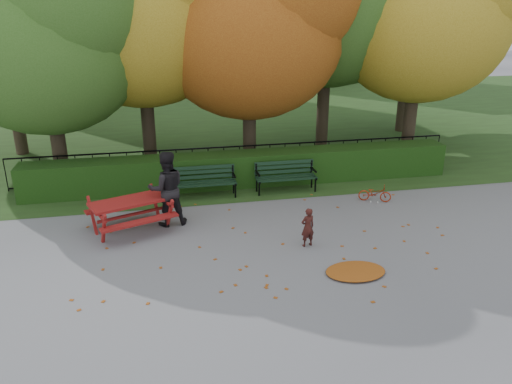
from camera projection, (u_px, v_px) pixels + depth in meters
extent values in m
plane|color=gray|center=(280.00, 250.00, 11.33)|extent=(90.00, 90.00, 0.00)
plane|color=#213716|center=(209.00, 119.00, 24.16)|extent=(90.00, 90.00, 0.00)
cube|color=black|center=(244.00, 169.00, 15.28)|extent=(13.00, 0.90, 1.00)
cube|color=black|center=(240.00, 174.00, 16.16)|extent=(14.00, 0.04, 0.04)
cube|color=black|center=(239.00, 146.00, 15.84)|extent=(14.00, 0.04, 0.04)
cylinder|color=black|center=(24.00, 174.00, 14.79)|extent=(0.03, 0.03, 1.00)
cylinder|color=black|center=(144.00, 167.00, 15.45)|extent=(0.03, 0.03, 1.00)
cylinder|color=black|center=(240.00, 161.00, 16.01)|extent=(0.03, 0.03, 1.00)
cylinder|color=black|center=(328.00, 156.00, 16.58)|extent=(0.03, 0.03, 1.00)
cylinder|color=black|center=(425.00, 150.00, 17.24)|extent=(0.03, 0.03, 1.00)
cylinder|color=#2C221A|center=(58.00, 142.00, 15.15)|extent=(0.44, 0.44, 2.62)
ellipsoid|color=#2E5619|center=(44.00, 46.00, 14.16)|extent=(5.60, 5.60, 5.04)
cylinder|color=#2C221A|center=(148.00, 121.00, 16.66)|extent=(0.44, 0.44, 3.15)
ellipsoid|color=#926E11|center=(140.00, 14.00, 15.47)|extent=(6.40, 6.40, 5.76)
cylinder|color=#2C221A|center=(249.00, 127.00, 16.61)|extent=(0.44, 0.44, 2.80)
ellipsoid|color=maroon|center=(249.00, 33.00, 15.55)|extent=(6.00, 6.00, 5.40)
cylinder|color=#2C221A|center=(323.00, 106.00, 18.25)|extent=(0.44, 0.44, 3.50)
cylinder|color=#2C221A|center=(410.00, 118.00, 17.47)|extent=(0.44, 0.44, 2.97)
ellipsoid|color=#926E11|center=(421.00, 22.00, 16.35)|extent=(5.80, 5.80, 5.22)
cylinder|color=#2C221A|center=(15.00, 109.00, 18.04)|extent=(0.44, 0.44, 3.32)
cylinder|color=#2C221A|center=(404.00, 95.00, 21.45)|extent=(0.44, 0.44, 3.15)
ellipsoid|color=#2E5619|center=(412.00, 11.00, 20.25)|extent=(6.00, 6.00, 5.40)
cube|color=black|center=(206.00, 185.00, 14.07)|extent=(1.80, 0.12, 0.04)
cube|color=black|center=(205.00, 183.00, 14.23)|extent=(1.80, 0.12, 0.04)
cube|color=black|center=(204.00, 181.00, 14.40)|extent=(1.80, 0.12, 0.04)
cube|color=black|center=(204.00, 177.00, 14.44)|extent=(1.80, 0.05, 0.10)
cube|color=black|center=(204.00, 172.00, 14.39)|extent=(1.80, 0.05, 0.10)
cube|color=black|center=(203.00, 167.00, 14.34)|extent=(1.80, 0.05, 0.10)
cube|color=black|center=(175.00, 186.00, 14.08)|extent=(0.05, 0.55, 0.06)
cube|color=black|center=(174.00, 175.00, 14.25)|extent=(0.05, 0.05, 0.41)
cylinder|color=black|center=(176.00, 195.00, 13.98)|extent=(0.05, 0.05, 0.44)
cylinder|color=black|center=(175.00, 190.00, 14.31)|extent=(0.05, 0.05, 0.44)
cube|color=black|center=(174.00, 179.00, 14.03)|extent=(0.05, 0.45, 0.04)
cube|color=black|center=(234.00, 182.00, 14.40)|extent=(0.05, 0.55, 0.06)
cube|color=black|center=(233.00, 172.00, 14.57)|extent=(0.05, 0.05, 0.41)
cylinder|color=black|center=(235.00, 190.00, 14.30)|extent=(0.05, 0.05, 0.44)
cylinder|color=black|center=(233.00, 186.00, 14.63)|extent=(0.05, 0.05, 0.44)
cube|color=black|center=(234.00, 175.00, 14.35)|extent=(0.05, 0.45, 0.04)
cube|color=black|center=(288.00, 180.00, 14.52)|extent=(1.80, 0.12, 0.04)
cube|color=black|center=(286.00, 178.00, 14.68)|extent=(1.80, 0.12, 0.04)
cube|color=black|center=(285.00, 176.00, 14.85)|extent=(1.80, 0.12, 0.04)
cube|color=black|center=(284.00, 171.00, 14.89)|extent=(1.80, 0.05, 0.10)
cube|color=black|center=(284.00, 167.00, 14.84)|extent=(1.80, 0.05, 0.10)
cube|color=black|center=(284.00, 162.00, 14.79)|extent=(1.80, 0.05, 0.10)
cube|color=black|center=(258.00, 180.00, 14.53)|extent=(0.05, 0.55, 0.06)
cube|color=black|center=(256.00, 170.00, 14.70)|extent=(0.05, 0.05, 0.41)
cylinder|color=black|center=(259.00, 189.00, 14.44)|extent=(0.05, 0.05, 0.44)
cylinder|color=black|center=(257.00, 185.00, 14.77)|extent=(0.05, 0.05, 0.44)
cube|color=black|center=(258.00, 174.00, 14.48)|extent=(0.05, 0.45, 0.04)
cube|color=black|center=(314.00, 176.00, 14.85)|extent=(0.05, 0.55, 0.06)
cube|color=black|center=(311.00, 167.00, 15.02)|extent=(0.05, 0.05, 0.41)
cylinder|color=black|center=(315.00, 185.00, 14.76)|extent=(0.05, 0.05, 0.44)
cylinder|color=black|center=(312.00, 181.00, 15.09)|extent=(0.05, 0.05, 0.44)
cube|color=black|center=(314.00, 170.00, 14.80)|extent=(0.05, 0.45, 0.04)
cube|color=maroon|center=(130.00, 201.00, 12.04)|extent=(2.02, 1.40, 0.06)
cube|color=maroon|center=(140.00, 222.00, 11.66)|extent=(1.83, 0.91, 0.05)
cube|color=maroon|center=(123.00, 205.00, 12.64)|extent=(1.83, 0.91, 0.05)
cube|color=maroon|center=(104.00, 229.00, 11.38)|extent=(0.25, 0.52, 0.91)
cube|color=maroon|center=(92.00, 216.00, 12.12)|extent=(0.25, 0.52, 0.91)
cube|color=maroon|center=(97.00, 212.00, 11.66)|extent=(0.56, 1.33, 0.06)
cube|color=maroon|center=(170.00, 214.00, 12.20)|extent=(0.25, 0.52, 0.91)
cube|color=maroon|center=(155.00, 202.00, 12.94)|extent=(0.25, 0.52, 0.91)
cube|color=maroon|center=(161.00, 198.00, 12.47)|extent=(0.56, 1.33, 0.06)
cube|color=maroon|center=(131.00, 215.00, 12.16)|extent=(1.57, 0.66, 0.06)
ellipsoid|color=brown|center=(355.00, 271.00, 10.33)|extent=(1.27, 0.88, 0.09)
imported|color=#3A1612|center=(308.00, 227.00, 11.36)|extent=(0.38, 0.29, 0.93)
imported|color=black|center=(167.00, 189.00, 12.33)|extent=(1.01, 0.83, 1.91)
imported|color=#99260E|center=(375.00, 193.00, 14.04)|extent=(0.95, 0.66, 0.48)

